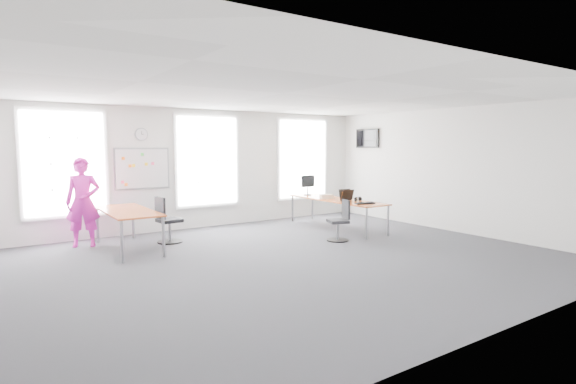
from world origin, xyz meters
TOP-DOWN VIEW (x-y plane):
  - floor at (0.00, 0.00)m, footprint 10.00×10.00m
  - ceiling at (0.00, 0.00)m, footprint 10.00×10.00m
  - wall_back at (0.00, 4.00)m, footprint 10.00×0.00m
  - wall_front at (0.00, -4.00)m, footprint 10.00×0.00m
  - wall_right at (5.00, 0.00)m, footprint 0.00×10.00m
  - window_left at (-3.00, 3.97)m, footprint 1.60×0.06m
  - window_mid at (0.30, 3.97)m, footprint 1.60×0.06m
  - window_right at (3.30, 3.97)m, footprint 1.60×0.06m
  - desk_right at (2.92, 1.99)m, footprint 0.81×3.03m
  - desk_left at (-2.10, 2.51)m, footprint 0.87×2.19m
  - chair_right at (1.98, 0.73)m, footprint 0.52×0.52m
  - chair_left at (-1.25, 2.65)m, footprint 0.54×0.54m
  - person at (-2.78, 3.29)m, footprint 0.78×0.64m
  - whiteboard at (-1.35, 3.97)m, footprint 1.20×0.03m
  - wall_clock at (-1.35, 3.97)m, footprint 0.30×0.04m
  - tv at (4.95, 3.00)m, footprint 0.06×0.90m
  - keyboard at (2.86, 0.88)m, footprint 0.49×0.30m
  - mouse at (3.07, 0.86)m, footprint 0.10×0.13m
  - lens_cap at (3.03, 1.16)m, footprint 0.08×0.08m
  - headphones at (3.11, 1.39)m, footprint 0.18×0.09m
  - laptop_sleeve at (2.94, 1.62)m, footprint 0.34×0.20m
  - paper_stack at (2.81, 2.24)m, footprint 0.36×0.32m
  - monitor at (2.89, 3.14)m, footprint 0.49×0.20m

SIDE VIEW (x-z plane):
  - floor at x=0.00m, z-range 0.00..0.00m
  - chair_right at x=1.98m, z-range -0.06..0.85m
  - chair_left at x=-1.25m, z-range -0.06..0.94m
  - desk_right at x=2.92m, z-range 0.32..1.06m
  - desk_left at x=-2.10m, z-range 0.33..1.13m
  - lens_cap at x=3.03m, z-range 0.74..0.75m
  - keyboard at x=2.86m, z-range 0.74..0.76m
  - mouse at x=3.07m, z-range 0.74..0.78m
  - headphones at x=3.11m, z-range 0.73..0.84m
  - paper_stack at x=2.81m, z-range 0.74..0.84m
  - laptop_sleeve at x=2.94m, z-range 0.73..1.01m
  - person at x=-2.78m, z-range 0.00..1.85m
  - monitor at x=2.89m, z-range 0.79..1.34m
  - wall_back at x=0.00m, z-range -3.50..6.50m
  - wall_front at x=0.00m, z-range -3.50..6.50m
  - wall_right at x=5.00m, z-range -3.50..6.50m
  - whiteboard at x=-1.35m, z-range 1.10..2.00m
  - window_left at x=-3.00m, z-range 0.60..2.80m
  - window_mid at x=0.30m, z-range 0.60..2.80m
  - window_right at x=3.30m, z-range 0.60..2.80m
  - tv at x=4.95m, z-range 2.02..2.57m
  - wall_clock at x=-1.35m, z-range 2.20..2.50m
  - ceiling at x=0.00m, z-range 3.00..3.00m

